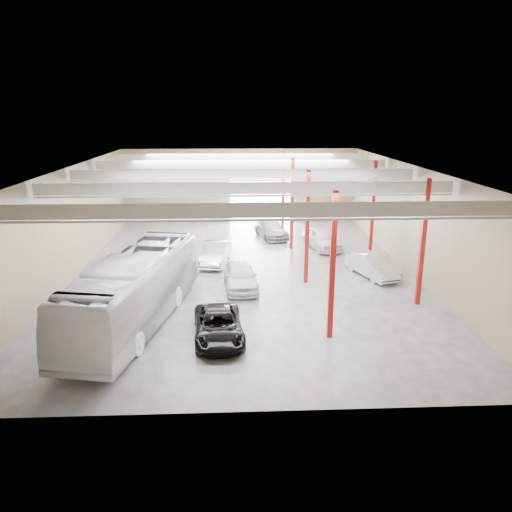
{
  "coord_description": "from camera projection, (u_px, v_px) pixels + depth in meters",
  "views": [
    {
      "loc": [
        -0.7,
        -31.58,
        10.33
      ],
      "look_at": [
        0.6,
        -3.57,
        2.2
      ],
      "focal_mm": 35.0,
      "sensor_mm": 36.0,
      "label": 1
    }
  ],
  "objects": [
    {
      "name": "car_right_far",
      "position": [
        322.0,
        239.0,
        38.91
      ],
      "size": [
        2.93,
        5.02,
        1.6
      ],
      "primitive_type": "imported",
      "rotation": [
        0.0,
        0.0,
        0.23
      ],
      "color": "silver",
      "rests_on": "ground"
    },
    {
      "name": "depot_shell",
      "position": [
        246.0,
        198.0,
        32.29
      ],
      "size": [
        22.12,
        32.12,
        7.06
      ],
      "color": "#434348",
      "rests_on": "ground"
    },
    {
      "name": "black_sedan",
      "position": [
        219.0,
        326.0,
        23.35
      ],
      "size": [
        2.62,
        5.03,
        1.35
      ],
      "primitive_type": "imported",
      "rotation": [
        0.0,
        0.0,
        0.08
      ],
      "color": "black",
      "rests_on": "ground"
    },
    {
      "name": "coach_bus",
      "position": [
        135.0,
        290.0,
        24.88
      ],
      "size": [
        5.38,
        13.15,
        3.57
      ],
      "primitive_type": "imported",
      "rotation": [
        0.0,
        0.0,
        -0.19
      ],
      "color": "silver",
      "rests_on": "ground"
    },
    {
      "name": "car_row_c",
      "position": [
        271.0,
        229.0,
        42.44
      ],
      "size": [
        3.0,
        5.22,
        1.42
      ],
      "primitive_type": "imported",
      "rotation": [
        0.0,
        0.0,
        0.22
      ],
      "color": "gray",
      "rests_on": "ground"
    },
    {
      "name": "car_row_a",
      "position": [
        240.0,
        276.0,
        30.09
      ],
      "size": [
        2.25,
        4.86,
        1.61
      ],
      "primitive_type": "imported",
      "rotation": [
        0.0,
        0.0,
        0.08
      ],
      "color": "silver",
      "rests_on": "ground"
    },
    {
      "name": "car_row_b",
      "position": [
        215.0,
        253.0,
        35.02
      ],
      "size": [
        2.25,
        4.83,
        1.53
      ],
      "primitive_type": "imported",
      "rotation": [
        0.0,
        0.0,
        -0.14
      ],
      "color": "#BAB9BF",
      "rests_on": "ground"
    },
    {
      "name": "car_right_near",
      "position": [
        373.0,
        265.0,
        32.36
      ],
      "size": [
        2.87,
        4.79,
        1.49
      ],
      "primitive_type": "imported",
      "rotation": [
        0.0,
        0.0,
        0.31
      ],
      "color": "silver",
      "rests_on": "ground"
    }
  ]
}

